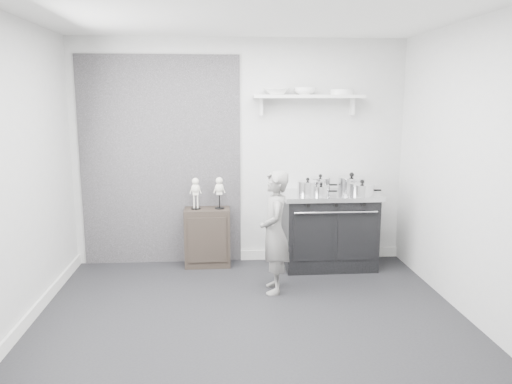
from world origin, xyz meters
TOP-DOWN VIEW (x-y plane):
  - ground at (0.00, 0.00)m, footprint 4.00×4.00m
  - room_shell at (-0.09, 0.15)m, footprint 4.02×3.62m
  - wall_shelf at (0.80, 1.68)m, footprint 1.30×0.26m
  - stove at (1.04, 1.48)m, footprint 1.12×0.70m
  - side_cabinet at (-0.41, 1.61)m, footprint 0.54×0.32m
  - child at (0.30, 0.72)m, footprint 0.32×0.48m
  - pot_front_left at (0.75, 1.36)m, footprint 0.32×0.23m
  - pot_back_left at (0.95, 1.60)m, footprint 0.33×0.24m
  - pot_back_right at (1.33, 1.59)m, footprint 0.41×0.32m
  - pot_front_right at (1.37, 1.28)m, footprint 0.37×0.28m
  - pot_front_center at (0.90, 1.31)m, footprint 0.29×0.20m
  - skeleton_full at (-0.54, 1.61)m, footprint 0.12×0.08m
  - skeleton_torso at (-0.26, 1.61)m, footprint 0.12×0.08m
  - bowl_large at (0.42, 1.67)m, footprint 0.30×0.30m
  - bowl_small at (0.76, 1.67)m, footprint 0.26×0.26m
  - plate_stack at (1.20, 1.67)m, footprint 0.27×0.27m

SIDE VIEW (x-z plane):
  - ground at x=0.00m, z-range 0.00..0.00m
  - side_cabinet at x=-0.41m, z-range 0.00..0.70m
  - stove at x=1.04m, z-range 0.00..0.90m
  - child at x=0.30m, z-range 0.00..1.28m
  - skeleton_full at x=-0.54m, z-range 0.70..1.13m
  - skeleton_torso at x=-0.26m, z-range 0.70..1.14m
  - pot_front_center at x=0.90m, z-range 0.88..1.03m
  - pot_front_right at x=1.37m, z-range 0.88..1.06m
  - pot_back_left at x=0.95m, z-range 0.88..1.09m
  - pot_front_left at x=0.75m, z-range 0.88..1.09m
  - pot_back_right at x=1.33m, z-range 0.87..1.10m
  - room_shell at x=-0.09m, z-range 0.28..2.99m
  - wall_shelf at x=0.80m, z-range 1.89..2.13m
  - plate_stack at x=1.20m, z-range 2.04..2.10m
  - bowl_large at x=0.42m, z-range 2.04..2.11m
  - bowl_small at x=0.76m, z-range 2.04..2.12m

